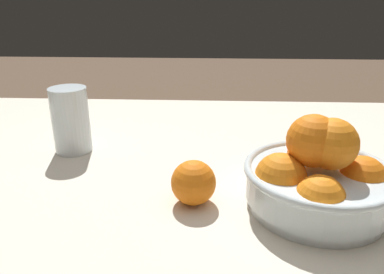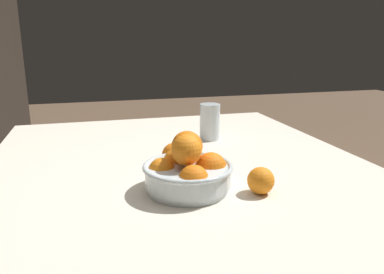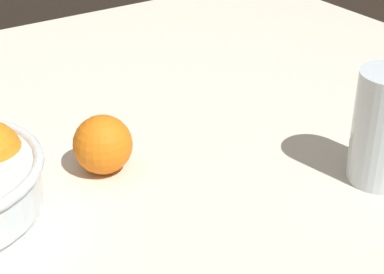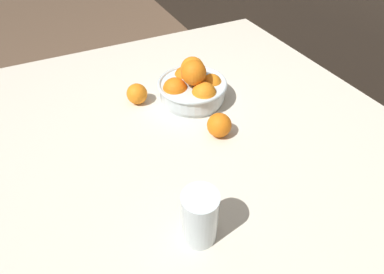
# 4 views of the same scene
# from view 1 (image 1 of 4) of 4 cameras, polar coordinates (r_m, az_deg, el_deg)

# --- Properties ---
(dining_table) EXTENTS (1.44, 1.19, 0.77)m
(dining_table) POSITION_cam_1_polar(r_m,az_deg,el_deg) (0.68, 0.29, -13.66)
(dining_table) COLOR beige
(dining_table) RESTS_ON ground_plane
(fruit_bowl) EXTENTS (0.23, 0.23, 0.16)m
(fruit_bowl) POSITION_cam_1_polar(r_m,az_deg,el_deg) (0.62, 18.57, -5.80)
(fruit_bowl) COLOR silver
(fruit_bowl) RESTS_ON dining_table
(juice_glass) EXTENTS (0.08, 0.08, 0.14)m
(juice_glass) POSITION_cam_1_polar(r_m,az_deg,el_deg) (0.83, -17.93, 2.03)
(juice_glass) COLOR #F4A314
(juice_glass) RESTS_ON dining_table
(orange_loose_near_bowl) EXTENTS (0.07, 0.07, 0.07)m
(orange_loose_near_bowl) POSITION_cam_1_polar(r_m,az_deg,el_deg) (0.79, 20.06, -1.37)
(orange_loose_near_bowl) COLOR orange
(orange_loose_near_bowl) RESTS_ON dining_table
(orange_loose_front) EXTENTS (0.07, 0.07, 0.07)m
(orange_loose_front) POSITION_cam_1_polar(r_m,az_deg,el_deg) (0.61, 0.10, -6.95)
(orange_loose_front) COLOR orange
(orange_loose_front) RESTS_ON dining_table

